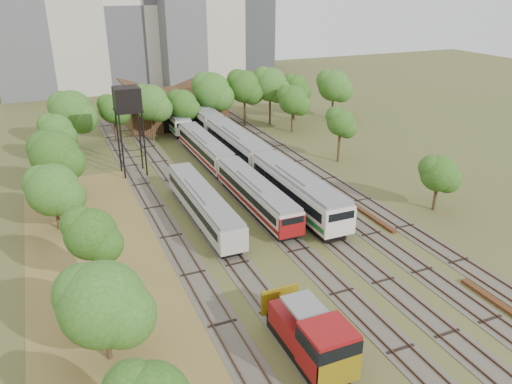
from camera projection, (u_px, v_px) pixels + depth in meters
name	position (u px, v px, depth m)	size (l,w,h in m)	color
ground	(387.00, 309.00, 37.47)	(240.00, 240.00, 0.00)	#475123
dry_grass_patch	(126.00, 307.00, 37.64)	(14.00, 60.00, 0.04)	brown
tracks	(250.00, 191.00, 58.35)	(24.60, 80.00, 0.19)	#4C473D
railcar_red_set	(227.00, 168.00, 60.53)	(2.71, 34.57, 3.35)	black
railcar_green_set	(237.00, 146.00, 67.67)	(3.29, 52.08, 4.08)	black
railcar_rear	(171.00, 117.00, 83.59)	(2.67, 16.08, 3.30)	black
shunter_locomotive	(314.00, 339.00, 31.43)	(2.95, 8.10, 3.86)	black
old_grey_coach	(203.00, 204.00, 50.72)	(2.69, 18.00, 3.31)	black
water_tower	(127.00, 101.00, 60.33)	(3.19, 3.19, 11.05)	black
rail_pile_near	(506.00, 309.00, 37.18)	(0.57, 8.50, 0.28)	#562F18
rail_pile_far	(369.00, 215.00, 52.22)	(0.54, 8.61, 0.28)	#562F18
maintenance_shed	(174.00, 107.00, 85.00)	(16.45, 11.55, 7.58)	#3D2016
tree_band_left	(70.00, 203.00, 44.06)	(7.28, 54.61, 7.88)	#382616
tree_band_far	(211.00, 95.00, 79.74)	(49.55, 8.03, 9.64)	#382616
tree_band_right	(334.00, 120.00, 68.81)	(4.99, 37.23, 7.61)	#382616
tower_centre	(136.00, 4.00, 115.77)	(20.00, 18.00, 36.00)	beige
tower_far_right	(247.00, 16.00, 137.49)	(12.00, 12.00, 28.00)	#393C40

